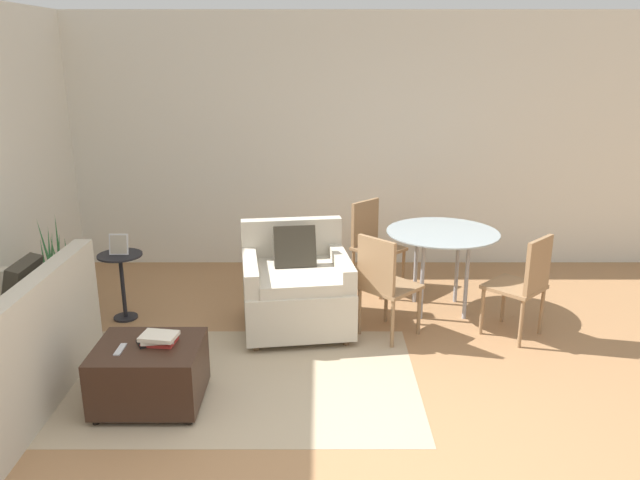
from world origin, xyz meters
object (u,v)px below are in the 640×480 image
tv_remote_secondary (140,344)px  potted_plant (59,300)px  ottoman (149,372)px  picture_frame (118,244)px  dining_chair_near_right (524,280)px  tv_remote_primary (119,350)px  dining_table (441,242)px  dining_chair_far_left (371,239)px  armchair (295,288)px  side_table (121,274)px  dining_chair_near_left (383,280)px  book_stack (158,339)px

tv_remote_secondary → potted_plant: potted_plant is taller
ottoman → tv_remote_secondary: (-0.05, 0.02, 0.20)m
potted_plant → picture_frame: size_ratio=5.42×
tv_remote_secondary → dining_chair_near_right: size_ratio=0.16×
tv_remote_secondary → tv_remote_primary: bearing=-145.8°
tv_remote_primary → dining_table: (2.44, 1.69, 0.23)m
ottoman → dining_chair_far_left: bearing=52.6°
armchair → tv_remote_secondary: (-1.00, -1.24, 0.08)m
dining_chair_near_right → armchair: bearing=173.6°
side_table → picture_frame: size_ratio=3.31×
picture_frame → dining_table: (2.89, 0.19, -0.04)m
tv_remote_primary → dining_table: 2.98m
ottoman → picture_frame: bearing=113.1°
armchair → dining_chair_far_left: (0.74, 0.96, 0.15)m
tv_remote_primary → dining_chair_near_left: (1.86, 1.11, 0.07)m
ottoman → book_stack: bearing=25.1°
armchair → ottoman: (-0.95, -1.26, -0.12)m
ottoman → dining_table: (2.28, 1.63, 0.43)m
potted_plant → dining_chair_near_left: 2.89m
side_table → dining_chair_near_left: 2.34m
picture_frame → tv_remote_primary: bearing=-73.3°
dining_chair_near_left → side_table: bearing=170.3°
dining_chair_far_left → dining_table: bearing=-45.0°
armchair → dining_chair_near_left: 0.78m
dining_chair_near_left → dining_chair_far_left: (0.00, 1.17, 0.00)m
ottoman → potted_plant: size_ratio=0.71×
tv_remote_secondary → side_table: size_ratio=0.23×
book_stack → tv_remote_secondary: (-0.12, -0.02, -0.03)m
potted_plant → side_table: bearing=7.4°
tv_remote_secondary → dining_chair_far_left: size_ratio=0.16×
book_stack → dining_chair_near_left: 1.91m
tv_remote_secondary → potted_plant: size_ratio=0.14×
dining_chair_near_right → picture_frame: bearing=173.6°
armchair → dining_chair_far_left: size_ratio=1.15×
ottoman → potted_plant: bearing=130.5°
book_stack → potted_plant: 1.84m
side_table → dining_table: 2.91m
tv_remote_primary → dining_chair_near_right: (3.03, 1.11, 0.07)m
armchair → potted_plant: potted_plant is taller
book_stack → dining_table: dining_table is taller
book_stack → potted_plant: potted_plant is taller
side_table → dining_chair_near_left: bearing=-9.7°
potted_plant → side_table: potted_plant is taller
ottoman → dining_chair_near_right: (2.87, 1.04, 0.28)m
armchair → dining_chair_near_right: 1.93m
dining_table → dining_chair_near_right: bearing=-45.0°
armchair → book_stack: armchair is taller
ottoman → dining_table: bearing=35.6°
tv_remote_secondary → armchair: bearing=51.1°
tv_remote_primary → ottoman: bearing=21.1°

